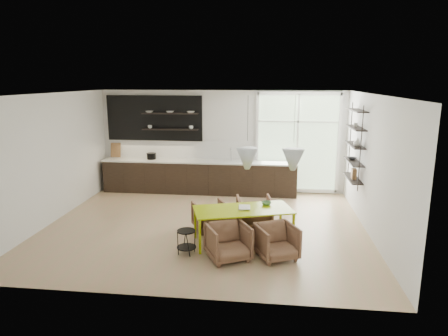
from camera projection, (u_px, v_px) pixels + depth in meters
room at (236, 153)px, 9.56m from camera, size 7.02×6.01×2.91m
kitchen_run at (196, 172)px, 11.44m from camera, size 5.54×0.69×2.75m
right_shelving at (355, 147)px, 9.28m from camera, size 0.26×1.22×1.90m
dining_table at (243, 211)px, 7.87m from camera, size 2.08×1.39×0.70m
armchair_back_left at (210, 216)px, 8.62m from camera, size 0.90×0.90×0.62m
armchair_back_right at (254, 212)px, 8.74m from camera, size 0.86×0.88×0.69m
armchair_front_left at (228, 242)px, 7.20m from camera, size 0.96×0.97×0.66m
armchair_front_right at (277, 242)px, 7.23m from camera, size 0.90×0.91×0.63m
wire_stool at (186, 239)px, 7.42m from camera, size 0.36×0.36×0.46m
table_book at (239, 207)px, 7.91m from camera, size 0.25×0.32×0.03m
table_bowl at (266, 203)px, 8.12m from camera, size 0.24×0.24×0.06m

